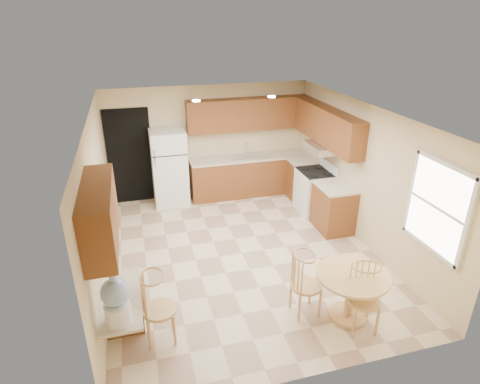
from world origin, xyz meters
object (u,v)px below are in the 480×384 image
object	(u,v)px
refrigerator	(170,168)
chair_table_a	(309,282)
chair_table_b	(369,298)
dining_table	(351,289)
stove	(315,191)
chair_desk	(159,306)
water_crock	(116,300)

from	to	relation	value
refrigerator	chair_table_a	bearing A→B (deg)	-71.66
refrigerator	chair_table_a	xyz separation A→B (m)	(1.39, -4.20, -0.24)
chair_table_a	chair_table_b	world-z (taller)	chair_table_a
chair_table_a	dining_table	bearing A→B (deg)	73.26
dining_table	chair_table_a	bearing A→B (deg)	163.98
stove	chair_desk	xyz separation A→B (m)	(-3.47, -2.96, 0.13)
refrigerator	water_crock	xyz separation A→B (m)	(-1.05, -4.52, 0.23)
dining_table	chair_table_b	distance (m)	0.35
chair_table_a	water_crock	world-z (taller)	water_crock
chair_table_b	chair_table_a	bearing A→B (deg)	-29.06
refrigerator	water_crock	world-z (taller)	refrigerator
dining_table	chair_desk	bearing A→B (deg)	175.87
refrigerator	chair_table_b	bearing A→B (deg)	-66.98
chair_table_b	chair_desk	xyz separation A→B (m)	(-2.59, 0.52, 0.02)
dining_table	chair_table_b	world-z (taller)	chair_table_b
stove	water_crock	distance (m)	5.16
stove	chair_table_b	world-z (taller)	stove
dining_table	water_crock	size ratio (longest dim) A/B	1.50
chair_desk	chair_table_a	bearing A→B (deg)	89.98
refrigerator	chair_desk	distance (m)	4.22
stove	chair_table_b	bearing A→B (deg)	-104.26
dining_table	water_crock	xyz separation A→B (m)	(-2.99, -0.16, 0.59)
dining_table	chair_table_a	xyz separation A→B (m)	(-0.55, 0.16, 0.12)
stove	dining_table	xyz separation A→B (m)	(-0.93, -3.14, 0.00)
stove	chair_table_b	xyz separation A→B (m)	(-0.88, -3.47, 0.11)
chair_table_b	water_crock	xyz separation A→B (m)	(-3.04, 0.17, 0.48)
water_crock	dining_table	bearing A→B (deg)	3.08
chair_table_b	water_crock	world-z (taller)	water_crock
chair_table_a	chair_desk	bearing A→B (deg)	-91.46
stove	water_crock	world-z (taller)	water_crock
stove	chair_table_b	size ratio (longest dim) A/B	1.14
chair_table_b	water_crock	distance (m)	3.09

